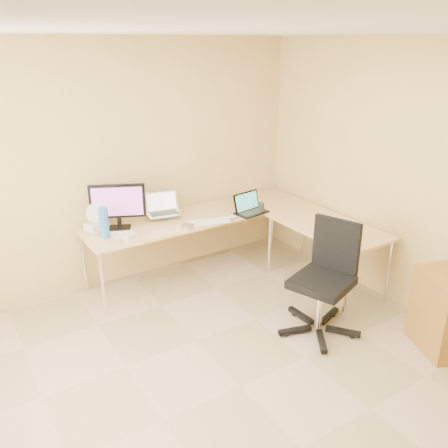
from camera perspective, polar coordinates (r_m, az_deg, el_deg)
floor at (r=3.93m, az=1.99°, el=-19.07°), size 4.50×4.50×0.00m
ceiling at (r=2.99m, az=2.67°, el=22.33°), size 4.50×4.50×0.00m
wall_back at (r=5.16m, az=-12.21°, el=6.88°), size 4.50×0.00×4.50m
wall_right at (r=4.70m, az=23.87°, el=4.13°), size 0.00×4.50×4.50m
desk_main at (r=5.40m, az=-2.72°, el=-2.47°), size 2.65×0.70×0.73m
desk_return at (r=5.23m, az=12.21°, el=-3.83°), size 0.70×1.30×0.73m
monitor at (r=4.91m, az=-12.73°, el=2.07°), size 0.58×0.40×0.48m
book_stack at (r=5.29m, az=-6.85°, el=1.37°), size 0.22×0.28×0.04m
laptop_center at (r=5.14m, az=-7.34°, el=2.39°), size 0.41×0.34×0.23m
laptop_black at (r=5.27m, az=3.39°, el=2.50°), size 0.40×0.32×0.23m
keyboard at (r=5.03m, az=-1.84°, el=0.30°), size 0.47×0.25×0.02m
mouse at (r=5.13m, az=0.96°, el=0.85°), size 0.12×0.09×0.04m
mug at (r=4.61m, az=-11.67°, el=-1.74°), size 0.09×0.09×0.09m
cd_stack at (r=4.90m, az=-4.38°, el=-0.28°), size 0.16×0.16×0.03m
water_bottle at (r=4.74m, az=-14.33°, el=0.14°), size 0.11×0.11×0.31m
papers at (r=4.91m, az=-12.62°, el=-0.87°), size 0.28×0.37×0.01m
white_box at (r=5.01m, az=-15.18°, el=-0.20°), size 0.25×0.22×0.08m
desk_fan at (r=4.98m, az=-15.29°, el=0.82°), size 0.25×0.25×0.27m
black_cup at (r=5.34m, az=4.55°, el=2.02°), size 0.07×0.07×0.11m
laptop_return at (r=4.67m, az=14.48°, el=-0.94°), size 0.36×0.33×0.20m
office_chair at (r=4.37m, az=11.73°, el=-7.07°), size 0.81×0.81×1.06m
cabinet at (r=4.56m, az=25.46°, el=-9.60°), size 0.59×0.64×0.72m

